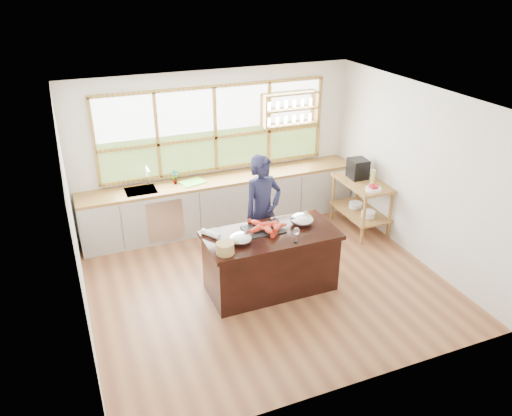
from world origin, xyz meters
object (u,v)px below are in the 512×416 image
cook (263,212)px  espresso_machine (358,169)px  island (271,261)px  wicker_basket (225,248)px

cook → espresso_machine: size_ratio=5.27×
island → cook: (0.16, 0.68, 0.44)m
cook → espresso_machine: 2.13m
wicker_basket → cook: bearing=45.9°
espresso_machine → wicker_basket: size_ratio=1.44×
cook → wicker_basket: 1.31m
island → espresso_machine: bearing=30.4°
espresso_machine → wicker_basket: (-2.94, -1.55, -0.09)m
island → cook: cook is taller
island → espresso_machine: 2.61m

